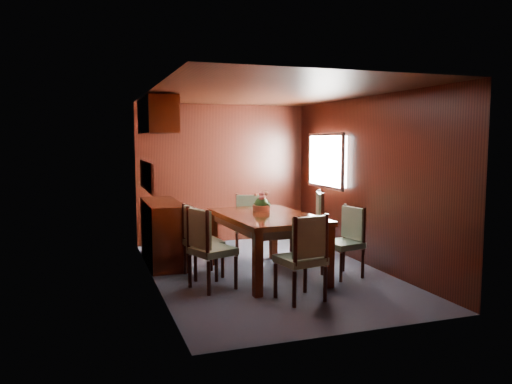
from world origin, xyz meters
name	(u,v)px	position (x,y,z in m)	size (l,w,h in m)	color
ground	(267,272)	(0.00, 0.00, 0.00)	(4.50, 4.50, 0.00)	#3B3F50
room_shell	(252,151)	(-0.10, 0.33, 1.63)	(3.06, 4.52, 2.41)	black
sideboard	(163,232)	(-1.25, 1.00, 0.45)	(0.48, 1.40, 0.90)	#381207
dining_table	(267,223)	(-0.05, -0.11, 0.70)	(1.21, 1.81, 0.81)	#381207
chair_left_near	(207,244)	(-0.94, -0.49, 0.55)	(0.59, 0.60, 1.00)	black
chair_left_far	(198,237)	(-0.92, 0.11, 0.53)	(0.49, 0.51, 0.95)	black
chair_right_near	(347,237)	(0.93, -0.49, 0.51)	(0.50, 0.51, 0.93)	black
chair_right_far	(311,223)	(0.80, 0.32, 0.58)	(0.62, 0.63, 1.05)	black
chair_head	(304,253)	(-0.04, -1.28, 0.55)	(0.54, 0.52, 0.99)	black
chair_foot	(249,221)	(0.12, 1.14, 0.52)	(0.55, 0.54, 0.94)	black
flower_centerpiece	(261,202)	(0.00, 0.24, 0.94)	(0.26, 0.26, 0.26)	#AC5334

